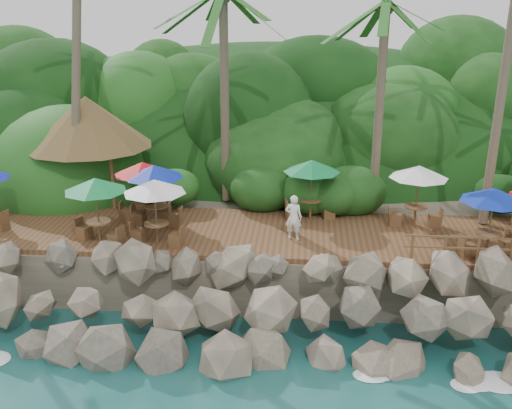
{
  "coord_description": "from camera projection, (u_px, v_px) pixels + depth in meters",
  "views": [
    {
      "loc": [
        1.88,
        -15.77,
        10.94
      ],
      "look_at": [
        0.0,
        6.0,
        3.4
      ],
      "focal_mm": 42.45,
      "sensor_mm": 36.0,
      "label": 1
    }
  ],
  "objects": [
    {
      "name": "ground",
      "position": [
        239.0,
        372.0,
        18.58
      ],
      "size": [
        140.0,
        140.0,
        0.0
      ],
      "primitive_type": "plane",
      "color": "#19514F",
      "rests_on": "ground"
    },
    {
      "name": "land_base",
      "position": [
        272.0,
        186.0,
        33.3
      ],
      "size": [
        32.0,
        25.2,
        2.1
      ],
      "primitive_type": "cube",
      "color": "gray",
      "rests_on": "ground"
    },
    {
      "name": "jungle_hill",
      "position": [
        278.0,
        168.0,
        40.71
      ],
      "size": [
        44.8,
        28.0,
        15.4
      ],
      "primitive_type": "ellipsoid",
      "color": "#143811",
      "rests_on": "ground"
    },
    {
      "name": "seawall",
      "position": [
        246.0,
        308.0,
        20.09
      ],
      "size": [
        29.0,
        4.0,
        2.3
      ],
      "primitive_type": null,
      "color": "gray",
      "rests_on": "ground"
    },
    {
      "name": "terrace",
      "position": [
        256.0,
        234.0,
        23.51
      ],
      "size": [
        26.0,
        5.0,
        0.2
      ],
      "primitive_type": "cube",
      "color": "brown",
      "rests_on": "land_base"
    },
    {
      "name": "jungle_foliage",
      "position": [
        270.0,
        210.0,
        32.71
      ],
      "size": [
        44.0,
        16.0,
        12.0
      ],
      "primitive_type": null,
      "color": "#143811",
      "rests_on": "ground"
    },
    {
      "name": "foam_line",
      "position": [
        240.0,
        366.0,
        18.85
      ],
      "size": [
        25.2,
        0.8,
        0.06
      ],
      "color": "white",
      "rests_on": "ground"
    },
    {
      "name": "palapa",
      "position": [
        87.0,
        122.0,
        26.22
      ],
      "size": [
        5.56,
        5.56,
        4.6
      ],
      "color": "brown",
      "rests_on": "ground"
    },
    {
      "name": "dining_clusters",
      "position": [
        280.0,
        182.0,
        22.61
      ],
      "size": [
        23.93,
        5.49,
        2.49
      ],
      "color": "brown",
      "rests_on": "terrace"
    },
    {
      "name": "railing",
      "position": [
        495.0,
        248.0,
        20.39
      ],
      "size": [
        6.1,
        0.1,
        1.0
      ],
      "color": "brown",
      "rests_on": "terrace"
    },
    {
      "name": "waiter",
      "position": [
        294.0,
        217.0,
        22.44
      ],
      "size": [
        0.7,
        0.53,
        1.74
      ],
      "primitive_type": "imported",
      "rotation": [
        0.0,
        0.0,
        2.95
      ],
      "color": "white",
      "rests_on": "terrace"
    }
  ]
}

